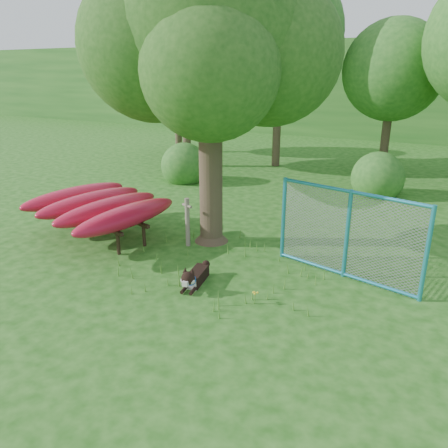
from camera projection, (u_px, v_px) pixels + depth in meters
The scene contains 14 objects.
ground at pixel (187, 287), 8.71m from camera, with size 80.00×80.00×0.00m, color #184F0F.
oak_tree at pixel (208, 39), 9.57m from camera, with size 5.54×4.82×7.11m.
wooden_post at pixel (187, 221), 10.58m from camera, with size 0.33×0.18×1.22m.
kayak_rack at pixel (99, 205), 11.15m from camera, with size 3.62×3.90×1.09m.
husky_dog at pixel (194, 277), 8.72m from camera, with size 0.46×1.17×0.52m.
fence_section at pixel (347, 234), 8.87m from camera, with size 3.14×0.83×3.13m.
wildflower_clump at pixel (255, 294), 8.03m from camera, with size 0.11×0.12×0.25m.
bg_tree_a at pixel (185, 61), 18.46m from camera, with size 4.40×4.40×6.70m.
bg_tree_b at pixel (281, 33), 18.17m from camera, with size 5.20×5.20×8.22m.
bg_tree_c at pixel (393, 71), 17.46m from camera, with size 4.00×4.00×6.12m.
bg_tree_f at pixel (177, 79), 22.33m from camera, with size 3.60×3.60×5.55m.
shrub_left at pixel (185, 181), 17.19m from camera, with size 1.80×1.80×1.80m, color #27601F.
shrub_mid at pixel (376, 195), 15.27m from camera, with size 1.80×1.80×1.80m, color #27601F.
wooded_hillside at pixel (402, 88), 30.93m from camera, with size 80.00×12.00×6.00m, color #27601F.
Camera 1 is at (4.40, -6.50, 4.06)m, focal length 35.00 mm.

